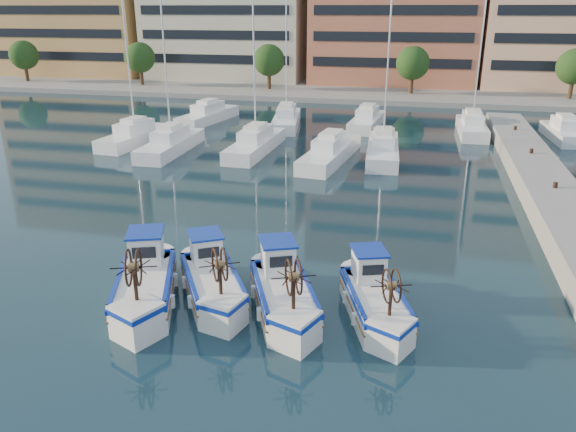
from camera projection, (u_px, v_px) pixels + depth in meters
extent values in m
plane|color=#193141|center=(253.00, 302.00, 21.12)|extent=(300.00, 300.00, 0.00)
cube|color=gray|center=(386.00, 82.00, 82.11)|extent=(180.00, 40.00, 0.60)
cube|color=beige|center=(230.00, 3.00, 81.56)|extent=(23.00, 14.00, 21.00)
cube|color=black|center=(212.00, 3.00, 75.18)|extent=(21.16, 0.12, 18.90)
cylinder|color=#3F2B19|center=(27.00, 75.00, 80.32)|extent=(0.50, 0.50, 3.00)
sphere|color=#264A1A|center=(24.00, 55.00, 79.38)|extent=(4.00, 4.00, 4.00)
cylinder|color=#3F2B19|center=(142.00, 78.00, 76.38)|extent=(0.50, 0.50, 3.00)
sphere|color=#264A1A|center=(140.00, 57.00, 75.44)|extent=(4.00, 4.00, 4.00)
cylinder|color=#3F2B19|center=(269.00, 82.00, 72.45)|extent=(0.50, 0.50, 3.00)
sphere|color=#264A1A|center=(269.00, 60.00, 71.51)|extent=(4.00, 4.00, 4.00)
cylinder|color=#3F2B19|center=(411.00, 86.00, 68.51)|extent=(0.50, 0.50, 3.00)
sphere|color=#264A1A|center=(413.00, 63.00, 67.57)|extent=(4.00, 4.00, 4.00)
cylinder|color=#3F2B19|center=(570.00, 91.00, 64.57)|extent=(0.50, 0.50, 3.00)
sphere|color=#264A1A|center=(575.00, 67.00, 63.63)|extent=(4.00, 4.00, 4.00)
cube|color=white|center=(135.00, 138.00, 45.65)|extent=(2.99, 8.29, 1.00)
cylinder|color=silver|center=(129.00, 68.00, 43.74)|extent=(0.12, 0.12, 11.00)
cube|color=white|center=(171.00, 146.00, 43.08)|extent=(2.44, 8.96, 1.00)
cylinder|color=silver|center=(166.00, 72.00, 41.17)|extent=(0.12, 0.12, 11.00)
cube|color=white|center=(256.00, 145.00, 43.11)|extent=(2.42, 9.51, 1.00)
cylinder|color=silver|center=(254.00, 72.00, 41.20)|extent=(0.12, 0.12, 11.00)
cube|color=white|center=(330.00, 154.00, 40.59)|extent=(3.32, 9.96, 1.00)
cube|color=white|center=(383.00, 151.00, 41.49)|extent=(2.83, 9.61, 1.00)
cylinder|color=silver|center=(387.00, 75.00, 39.58)|extent=(0.12, 0.12, 11.00)
cube|color=white|center=(208.00, 117.00, 54.62)|extent=(3.51, 9.06, 1.00)
cube|color=white|center=(286.00, 121.00, 52.47)|extent=(3.68, 9.34, 1.00)
cylinder|color=silver|center=(286.00, 60.00, 50.56)|extent=(0.12, 0.12, 11.00)
cube|color=white|center=(367.00, 122.00, 51.96)|extent=(2.83, 8.27, 1.00)
cube|color=white|center=(472.00, 128.00, 49.23)|extent=(2.38, 8.27, 1.00)
cylinder|color=silver|center=(479.00, 64.00, 47.32)|extent=(0.12, 0.12, 11.00)
cube|color=white|center=(564.00, 134.00, 47.01)|extent=(2.72, 7.34, 1.00)
cube|color=white|center=(145.00, 290.00, 20.80)|extent=(3.43, 4.94, 1.14)
cube|color=#0B2794|center=(144.00, 280.00, 20.65)|extent=(3.53, 5.09, 0.17)
cube|color=#1833BC|center=(144.00, 282.00, 20.67)|extent=(2.87, 4.37, 0.06)
cube|color=white|center=(146.00, 248.00, 21.60)|extent=(1.61, 1.74, 1.19)
cube|color=#0B2794|center=(145.00, 232.00, 21.38)|extent=(1.82, 1.95, 0.09)
cylinder|color=#331E14|center=(136.00, 286.00, 18.57)|extent=(0.13, 0.13, 1.26)
cylinder|color=brown|center=(134.00, 267.00, 18.34)|extent=(0.43, 0.41, 0.30)
torus|color=#331E14|center=(128.00, 268.00, 18.32)|extent=(0.52, 1.21, 1.27)
torus|color=#331E14|center=(139.00, 267.00, 18.36)|extent=(0.52, 1.21, 1.27)
cube|color=white|center=(213.00, 287.00, 21.17)|extent=(3.70, 4.54, 1.05)
cube|color=#0B2794|center=(212.00, 277.00, 21.03)|extent=(3.81, 4.68, 0.16)
cube|color=#1833BC|center=(212.00, 279.00, 21.05)|extent=(3.15, 3.98, 0.06)
cube|color=white|center=(206.00, 248.00, 21.87)|extent=(1.61, 1.68, 1.10)
cube|color=#0B2794|center=(205.00, 234.00, 21.66)|extent=(1.82, 1.89, 0.08)
cylinder|color=#331E14|center=(220.00, 281.00, 19.17)|extent=(0.12, 0.12, 1.16)
cylinder|color=brown|center=(220.00, 265.00, 18.95)|extent=(0.42, 0.41, 0.28)
torus|color=#331E14|center=(215.00, 265.00, 18.91)|extent=(0.66, 1.04, 1.17)
torus|color=#331E14|center=(224.00, 264.00, 18.99)|extent=(0.66, 1.04, 1.17)
cube|color=white|center=(284.00, 299.00, 20.26)|extent=(3.45, 4.73, 1.09)
cube|color=#0B2794|center=(284.00, 289.00, 20.11)|extent=(3.56, 4.87, 0.17)
cube|color=#1833BC|center=(284.00, 290.00, 20.14)|extent=(2.90, 4.17, 0.06)
cube|color=white|center=(278.00, 257.00, 21.02)|extent=(1.58, 1.69, 1.14)
cube|color=#0B2794|center=(278.00, 241.00, 20.80)|extent=(1.79, 1.89, 0.08)
cylinder|color=#331E14|center=(293.00, 295.00, 18.14)|extent=(0.12, 0.12, 1.20)
cylinder|color=brown|center=(294.00, 277.00, 17.92)|extent=(0.42, 0.40, 0.29)
torus|color=#331E14|center=(289.00, 277.00, 17.89)|extent=(0.55, 1.14, 1.21)
torus|color=#331E14|center=(298.00, 277.00, 17.94)|extent=(0.55, 1.14, 1.21)
cube|color=white|center=(375.00, 305.00, 19.90)|extent=(2.97, 4.38, 1.01)
cube|color=#0B2794|center=(376.00, 295.00, 19.77)|extent=(3.06, 4.51, 0.15)
cube|color=#1833BC|center=(376.00, 297.00, 19.79)|extent=(2.48, 3.87, 0.06)
cube|color=white|center=(369.00, 265.00, 20.62)|extent=(1.41, 1.53, 1.06)
cube|color=#0B2794|center=(370.00, 251.00, 20.42)|extent=(1.60, 1.71, 0.08)
cylinder|color=#331E14|center=(390.00, 303.00, 17.92)|extent=(0.12, 0.12, 1.11)
cylinder|color=brown|center=(391.00, 286.00, 17.71)|extent=(0.38, 0.36, 0.27)
torus|color=#331E14|center=(387.00, 286.00, 17.70)|extent=(0.44, 1.08, 1.12)
torus|color=#331E14|center=(396.00, 286.00, 17.73)|extent=(0.44, 1.08, 1.12)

